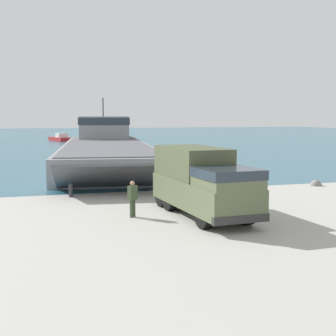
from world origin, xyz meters
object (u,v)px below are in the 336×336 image
Objects in this scene: landing_craft at (105,144)px; moored_boat_a at (61,138)px; military_truck at (202,181)px; soldier_on_ramp at (133,196)px; mooring_bollard at (71,189)px.

moored_boat_a is at bearing 100.25° from landing_craft.
military_truck is 73.97m from moored_boat_a.
military_truck is 3.30m from soldier_on_ramp.
moored_boat_a is 8.76× the size of mooring_bollard.
military_truck reaches higher than mooring_bollard.
mooring_bollard is at bearing -145.65° from military_truck.
mooring_bollard is (-5.50, 6.94, -1.17)m from military_truck.
soldier_on_ramp is (-3.19, 0.54, -0.64)m from military_truck.
landing_craft reaches higher than mooring_bollard.
mooring_bollard is (-5.60, -23.56, -1.21)m from landing_craft.
moored_boat_a is (-2.21, 43.44, -1.14)m from landing_craft.
soldier_on_ramp is at bearing -88.94° from landing_craft.
mooring_bollard is at bearing 165.51° from soldier_on_ramp.
landing_craft reaches higher than military_truck.
mooring_bollard is (-2.31, 6.40, -0.53)m from soldier_on_ramp.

